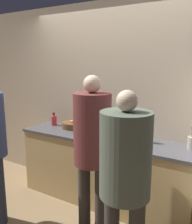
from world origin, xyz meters
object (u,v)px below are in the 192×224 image
Objects in this scene: bottle_clear at (150,137)px; bottle_green at (77,128)px; person_center at (92,143)px; bottle_red at (54,120)px; person_right at (125,169)px; fruit_bowl at (73,125)px; cup_blue at (122,137)px; utensil_crock at (192,143)px.

bottle_clear is 0.84× the size of bottle_green.
bottle_red is at bearing 147.18° from person_center.
bottle_clear is (-0.15, 1.02, -0.03)m from person_right.
fruit_bowl is at bearing 2.79° from bottle_red.
person_right is 1.97m from bottle_red.
bottle_red is at bearing 172.64° from cup_blue.
person_right is 1.03m from cup_blue.
bottle_red reaches higher than fruit_bowl.
person_center is 5.41× the size of fruit_bowl.
bottle_clear is 0.96× the size of bottle_red.
person_center is 9.12× the size of bottle_red.
utensil_crock is 1.39× the size of bottle_clear.
person_center is at bearing -32.82° from bottle_red.
bottle_green is at bearing -170.49° from bottle_clear.
utensil_crock is at bearing 7.73° from bottle_green.
fruit_bowl is (-1.31, 1.08, -0.06)m from person_right.
person_center is 1.05× the size of person_right.
bottle_clear is at bearing 98.52° from person_right.
bottle_clear is 1.50m from bottle_red.
person_right is at bearing -32.82° from bottle_red.
person_right is at bearing -38.39° from bottle_green.
person_center is 0.78m from bottle_clear.
person_center is at bearing -43.29° from fruit_bowl.
person_center is at bearing 147.16° from person_right.
bottle_green is (0.22, -0.22, 0.04)m from fruit_bowl.
person_right is at bearing -32.84° from person_center.
fruit_bowl is 0.86m from cup_blue.
person_center is 1.09m from utensil_crock.
utensil_crock is (1.62, -0.03, 0.03)m from fruit_bowl.
bottle_green reaches higher than bottle_clear.
fruit_bowl reaches higher than cup_blue.
utensil_crock is 1.96m from bottle_red.
fruit_bowl is at bearing 135.35° from bottle_green.
bottle_green is (-0.57, 0.53, -0.05)m from person_center.
person_right reaches higher than bottle_clear.
fruit_bowl is 1.49× the size of bottle_green.
bottle_red reaches higher than cup_blue.
bottle_green is at bearing 137.25° from person_center.
person_right reaches higher than utensil_crock.
bottle_green is at bearing 141.61° from person_right.
utensil_crock reaches higher than bottle_green.
utensil_crock reaches higher than bottle_clear.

